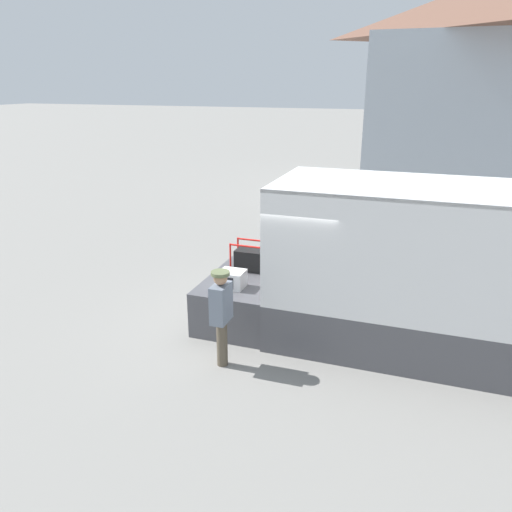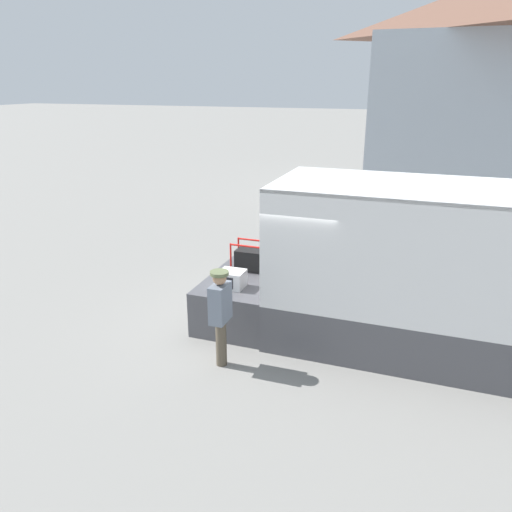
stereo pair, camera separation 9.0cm
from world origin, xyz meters
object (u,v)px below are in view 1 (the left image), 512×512
object	(u,v)px
microwave	(232,279)
box_truck	(510,310)
portable_generator	(252,260)
worker_person	(221,309)

from	to	relation	value
microwave	box_truck	bearing A→B (deg)	6.29
box_truck	portable_generator	xyz separation A→B (m)	(-4.70, 0.45, 0.18)
box_truck	microwave	distance (m)	4.77
microwave	worker_person	distance (m)	1.28
microwave	portable_generator	size ratio (longest dim) A/B	0.61
worker_person	microwave	bearing A→B (deg)	104.00
box_truck	worker_person	world-z (taller)	box_truck
microwave	portable_generator	distance (m)	0.97
worker_person	box_truck	bearing A→B (deg)	21.70
portable_generator	worker_person	world-z (taller)	worker_person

